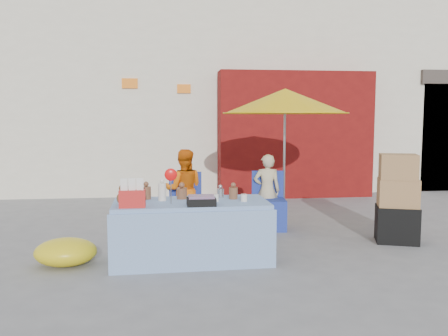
{
  "coord_description": "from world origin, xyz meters",
  "views": [
    {
      "loc": [
        -0.49,
        -5.45,
        1.64
      ],
      "look_at": [
        0.26,
        0.6,
        1.0
      ],
      "focal_mm": 38.0,
      "sensor_mm": 36.0,
      "label": 1
    }
  ],
  "objects": [
    {
      "name": "ground",
      "position": [
        0.0,
        0.0,
        0.0
      ],
      "size": [
        80.0,
        80.0,
        0.0
      ],
      "primitive_type": "plane",
      "color": "slate",
      "rests_on": "ground"
    },
    {
      "name": "backdrop",
      "position": [
        0.52,
        7.52,
        3.1
      ],
      "size": [
        14.0,
        8.0,
        7.8
      ],
      "color": "silver",
      "rests_on": "ground"
    },
    {
      "name": "market_table",
      "position": [
        -0.22,
        -0.09,
        0.36
      ],
      "size": [
        1.82,
        0.89,
        1.09
      ],
      "rotation": [
        0.0,
        0.0,
        0.02
      ],
      "color": "#89AADB",
      "rests_on": "ground"
    },
    {
      "name": "chair_left",
      "position": [
        -0.23,
        1.34,
        0.26
      ],
      "size": [
        0.53,
        0.52,
        0.85
      ],
      "rotation": [
        0.0,
        0.0,
        -0.11
      ],
      "color": "navy",
      "rests_on": "ground"
    },
    {
      "name": "chair_right",
      "position": [
        1.02,
        1.34,
        0.26
      ],
      "size": [
        0.53,
        0.52,
        0.85
      ],
      "rotation": [
        0.0,
        0.0,
        -0.11
      ],
      "color": "navy",
      "rests_on": "ground"
    },
    {
      "name": "vendor_orange",
      "position": [
        -0.23,
        1.48,
        0.6
      ],
      "size": [
        0.62,
        0.51,
        1.19
      ],
      "primitive_type": "imported",
      "rotation": [
        0.0,
        0.0,
        3.03
      ],
      "color": "orange",
      "rests_on": "ground"
    },
    {
      "name": "vendor_beige",
      "position": [
        1.02,
        1.48,
        0.55
      ],
      "size": [
        0.43,
        0.31,
        1.11
      ],
      "primitive_type": "imported",
      "rotation": [
        0.0,
        0.0,
        3.03
      ],
      "color": "#C7B78C",
      "rests_on": "ground"
    },
    {
      "name": "umbrella",
      "position": [
        1.32,
        1.63,
        1.89
      ],
      "size": [
        1.9,
        1.9,
        2.09
      ],
      "color": "gray",
      "rests_on": "ground"
    },
    {
      "name": "box_stack",
      "position": [
        2.54,
        0.39,
        0.54
      ],
      "size": [
        0.64,
        0.58,
        1.18
      ],
      "rotation": [
        0.0,
        0.0,
        -0.34
      ],
      "color": "black",
      "rests_on": "ground"
    },
    {
      "name": "tarp_bundle",
      "position": [
        -1.62,
        -0.11,
        0.15
      ],
      "size": [
        0.76,
        0.64,
        0.31
      ],
      "primitive_type": "ellipsoid",
      "rotation": [
        0.0,
        0.0,
        0.14
      ],
      "color": "gold",
      "rests_on": "ground"
    }
  ]
}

